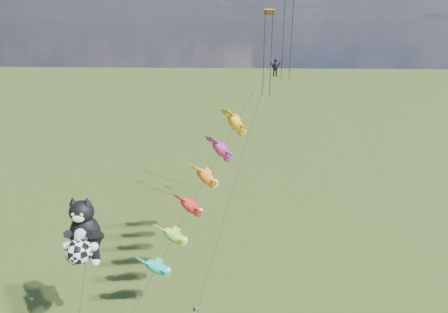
{
  "coord_description": "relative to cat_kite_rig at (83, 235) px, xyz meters",
  "views": [
    {
      "loc": [
        15.68,
        -20.73,
        21.78
      ],
      "look_at": [
        14.43,
        9.3,
        10.5
      ],
      "focal_mm": 30.0,
      "sensor_mm": 36.0,
      "label": 1
    }
  ],
  "objects": [
    {
      "name": "parafoil_rig",
      "position": [
        13.04,
        16.74,
        9.45
      ],
      "size": [
        8.5,
        15.91,
        25.53
      ],
      "rotation": [
        0.0,
        0.0,
        -0.38
      ],
      "color": "brown",
      "rests_on": "ground"
    },
    {
      "name": "fish_windsock_rig",
      "position": [
        6.66,
        5.97,
        0.25
      ],
      "size": [
        10.16,
        12.46,
        16.19
      ],
      "rotation": [
        0.0,
        0.0,
        -0.36
      ],
      "color": "brown",
      "rests_on": "ground"
    },
    {
      "name": "cat_kite_rig",
      "position": [
        0.0,
        0.0,
        0.0
      ],
      "size": [
        2.4,
        4.08,
        11.43
      ],
      "rotation": [
        0.0,
        0.0,
        -0.33
      ],
      "color": "brown",
      "rests_on": "ground"
    }
  ]
}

